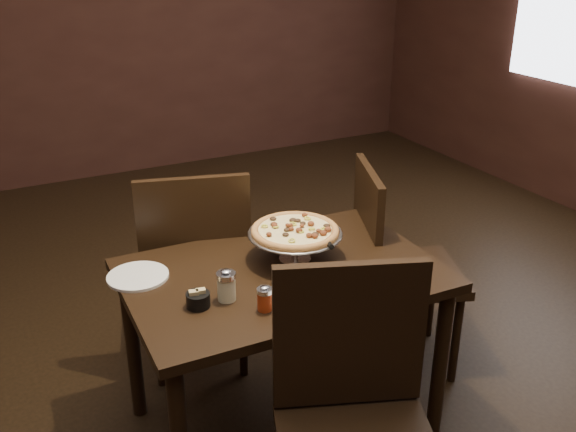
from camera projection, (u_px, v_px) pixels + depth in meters
name	position (u px, v px, depth m)	size (l,w,h in m)	color
room	(295.00, 94.00, 2.08)	(6.04, 7.04, 2.84)	black
dining_table	(282.00, 293.00, 2.44)	(1.18, 0.80, 0.72)	black
pizza_stand	(295.00, 231.00, 2.43)	(0.36, 0.36, 0.15)	silver
parmesan_shaker	(226.00, 285.00, 2.19)	(0.07, 0.07, 0.12)	beige
pepper_flake_shaker	(265.00, 299.00, 2.13)	(0.05, 0.05, 0.09)	maroon
packet_caddy	(198.00, 299.00, 2.16)	(0.08, 0.08, 0.06)	black
napkin_stack	(372.00, 287.00, 2.27)	(0.13, 0.13, 0.01)	white
plate_left	(138.00, 276.00, 2.35)	(0.22, 0.22, 0.01)	white
plate_near	(310.00, 304.00, 2.17)	(0.22, 0.22, 0.01)	white
serving_spatula	(326.00, 241.00, 2.36)	(0.14, 0.14, 0.02)	silver
chair_far	(196.00, 263.00, 2.84)	(0.57, 0.57, 1.00)	black
chair_near	(355.00, 419.00, 1.91)	(0.61, 0.61, 1.01)	black
chair_side	(393.00, 261.00, 2.88)	(0.59, 0.59, 0.97)	black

